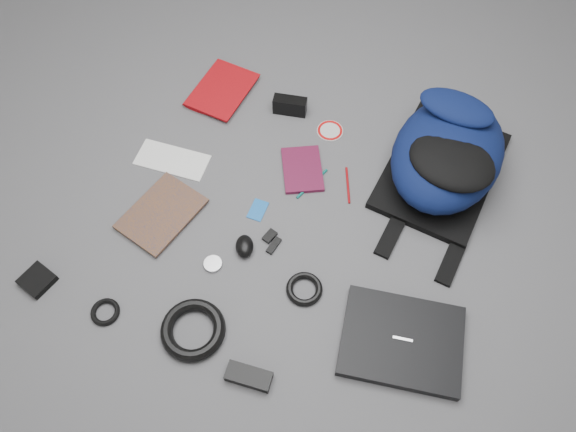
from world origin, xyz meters
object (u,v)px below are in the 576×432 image
(backpack, at_px, (448,153))
(textbook_red, at_px, (200,82))
(laptop, at_px, (402,341))
(power_brick, at_px, (249,376))
(pouch, at_px, (37,280))
(dvd_case, at_px, (302,169))
(comic_book, at_px, (140,199))
(mouse, at_px, (245,246))
(compact_camera, at_px, (290,106))

(backpack, xyz_separation_m, textbook_red, (-0.89, 0.10, -0.09))
(laptop, bearing_deg, textbook_red, 135.40)
(power_brick, xyz_separation_m, pouch, (-0.68, 0.06, -0.00))
(dvd_case, bearing_deg, comic_book, -172.41)
(dvd_case, distance_m, power_brick, 0.68)
(backpack, distance_m, textbook_red, 0.90)
(dvd_case, height_order, mouse, mouse)
(compact_camera, height_order, power_brick, compact_camera)
(dvd_case, bearing_deg, backpack, -6.23)
(dvd_case, relative_size, mouse, 2.34)
(dvd_case, relative_size, power_brick, 1.44)
(compact_camera, height_order, pouch, compact_camera)
(mouse, bearing_deg, compact_camera, 72.16)
(backpack, xyz_separation_m, power_brick, (-0.35, -0.82, -0.09))
(backpack, relative_size, pouch, 6.04)
(backpack, distance_m, power_brick, 0.89)
(laptop, relative_size, comic_book, 1.32)
(dvd_case, distance_m, compact_camera, 0.25)
(backpack, bearing_deg, laptop, -80.26)
(comic_book, height_order, mouse, mouse)
(laptop, xyz_separation_m, textbook_red, (-0.90, 0.69, -0.00))
(textbook_red, bearing_deg, laptop, -30.05)
(pouch, bearing_deg, compact_camera, 60.33)
(textbook_red, height_order, compact_camera, compact_camera)
(laptop, xyz_separation_m, dvd_case, (-0.44, 0.45, -0.01))
(power_brick, bearing_deg, compact_camera, 99.50)
(compact_camera, bearing_deg, power_brick, -86.23)
(mouse, bearing_deg, backpack, 20.50)
(comic_book, xyz_separation_m, compact_camera, (0.32, 0.50, 0.02))
(dvd_case, relative_size, compact_camera, 1.54)
(comic_book, xyz_separation_m, pouch, (-0.16, -0.34, 0.00))
(textbook_red, xyz_separation_m, pouch, (-0.14, -0.86, -0.00))
(backpack, relative_size, mouse, 6.81)
(backpack, height_order, pouch, backpack)
(dvd_case, distance_m, mouse, 0.33)
(compact_camera, distance_m, pouch, 0.97)
(pouch, bearing_deg, dvd_case, 46.07)
(laptop, xyz_separation_m, comic_book, (-0.88, 0.18, -0.01))
(textbook_red, bearing_deg, power_brick, -52.01)
(backpack, bearing_deg, pouch, -134.79)
(pouch, bearing_deg, laptop, 9.28)
(comic_book, relative_size, dvd_case, 1.41)
(comic_book, bearing_deg, textbook_red, 108.74)
(mouse, relative_size, power_brick, 0.61)
(dvd_case, height_order, compact_camera, compact_camera)
(power_brick, bearing_deg, textbook_red, 117.75)
(backpack, distance_m, compact_camera, 0.55)
(compact_camera, bearing_deg, mouse, -93.65)
(mouse, bearing_deg, comic_book, 149.57)
(mouse, bearing_deg, power_brick, -89.72)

